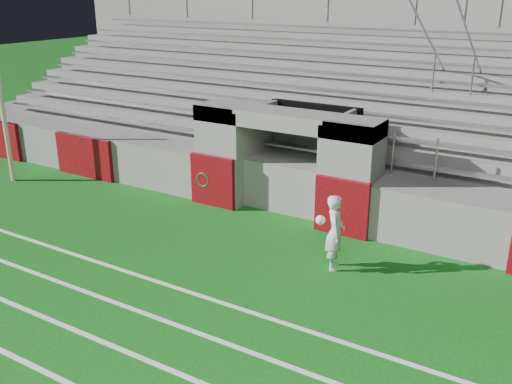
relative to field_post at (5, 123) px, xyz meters
The scene contains 5 objects.
ground 8.39m from the field_post, 10.90° to the right, with size 90.00×90.00×0.00m, color #0E5411.
field_post is the anchor object (origin of this frame).
stadium_structure 10.31m from the field_post, 38.51° to the left, with size 26.00×8.48×5.42m.
goalkeeper_with_ball 10.44m from the field_post, ahead, with size 0.66×0.68×1.57m.
hose_coil 6.22m from the field_post, 12.98° to the left, with size 0.57×0.14×0.64m.
Camera 1 is at (6.38, -8.43, 5.43)m, focal length 40.00 mm.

